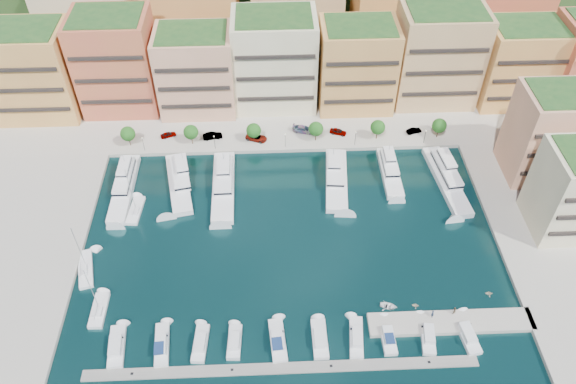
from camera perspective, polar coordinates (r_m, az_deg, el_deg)
name	(u,v)px	position (r m, az deg, el deg)	size (l,w,h in m)	color
ground	(291,242)	(123.81, 0.27, -5.08)	(400.00, 400.00, 0.00)	black
north_quay	(281,83)	(170.45, -0.69, 11.06)	(220.00, 64.00, 2.00)	#9E998E
hillside	(277,7)	(212.03, -1.15, 18.28)	(240.00, 40.00, 58.00)	#1F3917
south_pontoon	(282,369)	(106.93, -0.65, -17.51)	(72.00, 2.20, 0.35)	gray
finger_pier	(450,324)	(115.94, 16.17, -12.74)	(32.00, 5.00, 2.00)	#9E998E
apartment_0	(32,71)	(165.19, -24.59, 11.08)	(22.00, 16.50, 24.80)	#E4A853
apartment_1	(117,62)	(159.38, -17.02, 12.50)	(20.00, 16.50, 26.80)	#C65142
apartment_2	(196,71)	(154.80, -9.31, 12.04)	(20.00, 15.50, 22.80)	#ECA784
apartment_3	(275,60)	(154.53, -1.37, 13.24)	(22.00, 16.50, 25.80)	#F5E8BE
apartment_4	(357,66)	(155.21, 7.01, 12.62)	(20.00, 15.50, 23.80)	#E2A254
apartment_5	(437,55)	(160.95, 14.94, 13.31)	(22.00, 16.50, 26.80)	tan
apartment_6	(518,64)	(167.97, 22.33, 11.98)	(20.00, 15.50, 22.80)	#E4A853
apartment_east_a	(552,133)	(145.14, 25.28, 5.41)	(18.00, 14.50, 22.80)	#ECA784
backblock_0	(90,17)	(180.04, -19.44, 16.41)	(26.00, 18.00, 30.00)	#F5E8BE
backblock_1	(194,15)	(173.93, -9.53, 17.31)	(26.00, 18.00, 30.00)	#E2A254
backblock_2	(296,13)	(172.88, 0.86, 17.73)	(26.00, 18.00, 30.00)	tan
backblock_3	(398,11)	(176.98, 11.09, 17.61)	(26.00, 18.00, 30.00)	#E4A853
backblock_4	(498,9)	(185.90, 20.56, 17.02)	(26.00, 18.00, 30.00)	#C65142
tree_0	(128,134)	(148.99, -15.97, 5.70)	(3.80, 3.80, 5.65)	#473323
tree_1	(191,132)	(145.95, -9.84, 6.01)	(3.80, 3.80, 5.65)	#473323
tree_2	(254,131)	(144.62, -3.51, 6.25)	(3.80, 3.80, 5.65)	#473323
tree_3	(316,129)	(145.05, 2.85, 6.42)	(3.80, 3.80, 5.65)	#473323
tree_4	(378,127)	(147.24, 9.11, 6.51)	(3.80, 3.80, 5.65)	#473323
tree_5	(439,126)	(151.09, 15.12, 6.53)	(3.80, 3.80, 5.65)	#473323
lamppost_0	(143,142)	(146.89, -14.52, 4.94)	(0.30, 0.30, 4.20)	black
lamppost_1	(214,140)	(144.04, -7.49, 5.25)	(0.30, 0.30, 4.20)	black
lamppost_2	(285,138)	(143.40, -0.29, 5.49)	(0.30, 0.30, 4.20)	black
lamppost_3	(355,136)	(145.02, 6.87, 5.64)	(0.30, 0.30, 4.20)	black
lamppost_4	(425,134)	(148.81, 13.77, 5.70)	(0.30, 0.30, 4.20)	black
yacht_0	(124,184)	(140.11, -16.28, 0.75)	(4.48, 22.77, 7.30)	white
yacht_1	(179,181)	(138.16, -11.01, 1.15)	(8.52, 21.15, 7.30)	white
yacht_2	(223,183)	(135.84, -6.57, 0.96)	(5.46, 23.62, 7.30)	white
yacht_4	(336,177)	(137.08, 4.91, 1.55)	(6.97, 21.61, 7.30)	white
yacht_5	(390,170)	(140.54, 10.29, 2.24)	(4.13, 17.28, 7.30)	white
yacht_6	(446,177)	(141.77, 15.75, 1.51)	(7.07, 24.31, 7.30)	white
cruiser_0	(117,347)	(113.03, -17.01, -14.81)	(3.62, 9.03, 2.55)	white
cruiser_1	(162,345)	(111.09, -12.69, -14.94)	(3.32, 9.29, 2.66)	white
cruiser_2	(200,344)	(109.98, -8.88, -14.97)	(3.12, 8.02, 2.55)	white
cruiser_3	(235,342)	(109.35, -5.46, -14.96)	(2.85, 7.25, 2.55)	white
cruiser_4	(278,341)	(109.04, -1.05, -14.88)	(3.53, 9.22, 2.66)	white
cruiser_5	(320,339)	(109.38, 3.24, -14.70)	(2.90, 8.28, 2.55)	white
cruiser_6	(356,338)	(110.13, 6.96, -14.49)	(3.43, 9.01, 2.55)	white
cruiser_7	(388,337)	(111.09, 10.10, -14.26)	(2.56, 7.82, 2.66)	white
cruiser_8	(428,335)	(112.81, 14.00, -13.93)	(3.47, 8.62, 2.55)	white
cruiser_9	(467,334)	(114.94, 17.68, -13.55)	(3.82, 9.21, 2.55)	white
sailboat_0	(99,311)	(118.78, -18.64, -11.37)	(2.90, 8.06, 13.20)	white
sailboat_2	(136,211)	(134.28, -15.21, -1.87)	(3.43, 8.88, 13.20)	white
sailboat_1	(86,270)	(126.03, -19.86, -7.42)	(5.12, 10.44, 13.20)	white
tender_1	(415,305)	(116.22, 12.82, -11.16)	(1.22, 1.41, 0.74)	beige
tender_0	(389,306)	(115.08, 10.19, -11.35)	(2.46, 3.44, 0.71)	white
tender_3	(489,293)	(121.97, 19.74, -9.66)	(1.34, 1.56, 0.82)	beige
car_0	(168,135)	(151.24, -12.07, 5.73)	(1.61, 4.00, 1.36)	gray
car_1	(213,136)	(148.63, -7.67, 5.68)	(1.75, 5.01, 1.65)	gray
car_2	(256,137)	(147.09, -3.24, 5.55)	(2.56, 5.56, 1.55)	gray
car_3	(304,129)	(149.45, 1.61, 6.39)	(2.41, 5.92, 1.72)	gray
car_4	(338,132)	(149.39, 5.11, 6.14)	(1.79, 4.44, 1.51)	gray
car_5	(414,131)	(152.89, 12.67, 6.09)	(1.41, 4.05, 1.34)	gray
person_0	(433,314)	(113.94, 14.48, -11.88)	(0.70, 0.46, 1.92)	#293953
person_1	(454,311)	(115.46, 16.50, -11.48)	(0.90, 0.70, 1.85)	brown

